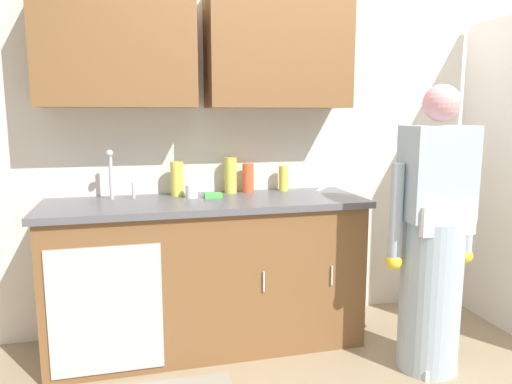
{
  "coord_description": "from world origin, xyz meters",
  "views": [
    {
      "loc": [
        -0.98,
        -2.2,
        1.46
      ],
      "look_at": [
        -0.27,
        0.55,
        1.0
      ],
      "focal_mm": 33.71,
      "sensor_mm": 36.0,
      "label": 1
    }
  ],
  "objects": [
    {
      "name": "bottle_water_short",
      "position": [
        -0.35,
        0.92,
        1.06
      ],
      "size": [
        0.08,
        0.08,
        0.24
      ],
      "primitive_type": "cylinder",
      "color": "#D8D14C",
      "rests_on": "countertop"
    },
    {
      "name": "bottle_soap",
      "position": [
        -0.23,
        0.91,
        1.04
      ],
      "size": [
        0.08,
        0.08,
        0.19
      ],
      "primitive_type": "cylinder",
      "color": "#E05933",
      "rests_on": "countertop"
    },
    {
      "name": "bottle_cleaner_spray",
      "position": [
        0.02,
        0.92,
        1.03
      ],
      "size": [
        0.06,
        0.06,
        0.17
      ],
      "primitive_type": "cylinder",
      "color": "#D8D14C",
      "rests_on": "countertop"
    },
    {
      "name": "countertop",
      "position": [
        -0.55,
        0.7,
        0.92
      ],
      "size": [
        1.96,
        0.66,
        0.04
      ],
      "primitive_type": "cube",
      "color": "#595960",
      "rests_on": "counter_cabinet"
    },
    {
      "name": "cup_by_sink",
      "position": [
        -0.63,
        0.79,
        0.98
      ],
      "size": [
        0.08,
        0.08,
        0.08
      ],
      "primitive_type": "cylinder",
      "color": "white",
      "rests_on": "countertop"
    },
    {
      "name": "sponge",
      "position": [
        -0.5,
        0.76,
        0.96
      ],
      "size": [
        0.11,
        0.07,
        0.03
      ],
      "primitive_type": "cube",
      "color": "#4CBF4C",
      "rests_on": "countertop"
    },
    {
      "name": "bottle_dish_liquid",
      "position": [
        -0.71,
        0.89,
        1.05
      ],
      "size": [
        0.08,
        0.08,
        0.22
      ],
      "primitive_type": "cylinder",
      "color": "#D8D14C",
      "rests_on": "countertop"
    },
    {
      "name": "kitchen_wall_with_uppers",
      "position": [
        -0.14,
        0.99,
        1.48
      ],
      "size": [
        4.8,
        0.44,
        2.7
      ],
      "color": "silver",
      "rests_on": "ground"
    },
    {
      "name": "person_at_sink",
      "position": [
        0.64,
        0.09,
        0.69
      ],
      "size": [
        0.55,
        0.34,
        1.62
      ],
      "color": "white",
      "rests_on": "ground"
    },
    {
      "name": "knife_on_counter",
      "position": [
        0.3,
        0.92,
        0.94
      ],
      "size": [
        0.16,
        0.21,
        0.01
      ],
      "primitive_type": "cube",
      "rotation": [
        0.0,
        0.0,
        0.95
      ],
      "color": "silver",
      "rests_on": "countertop"
    },
    {
      "name": "sink",
      "position": [
        -1.07,
        0.71,
        0.93
      ],
      "size": [
        0.5,
        0.36,
        0.35
      ],
      "color": "#B7BABF",
      "rests_on": "counter_cabinet"
    },
    {
      "name": "counter_cabinet",
      "position": [
        -0.55,
        0.7,
        0.45
      ],
      "size": [
        1.9,
        0.62,
        0.9
      ],
      "color": "brown",
      "rests_on": "ground"
    }
  ]
}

